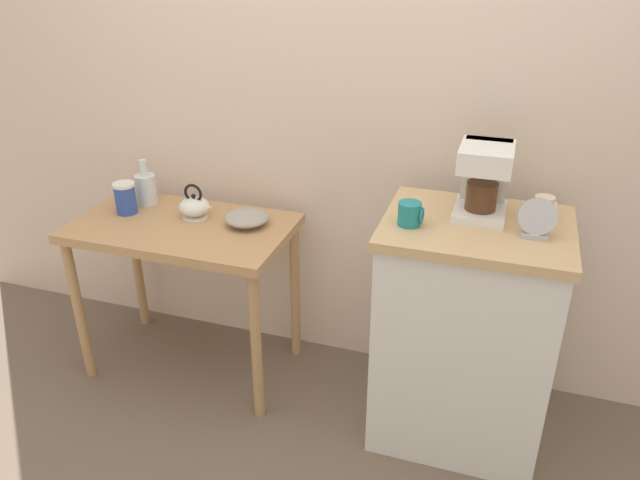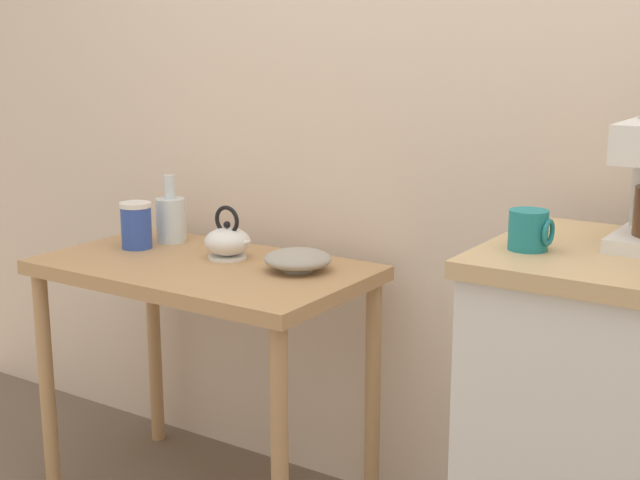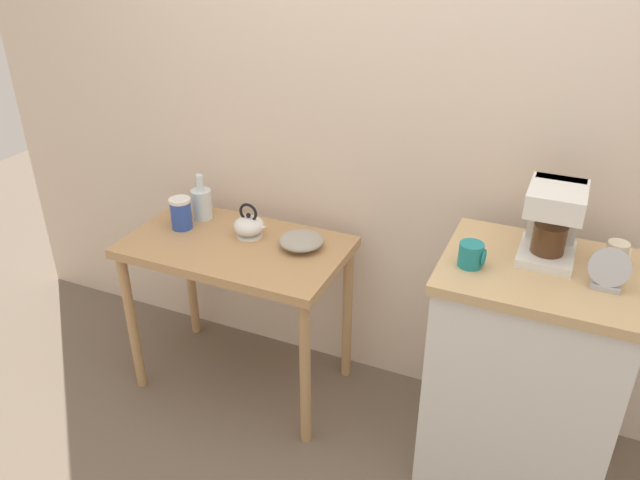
{
  "view_description": "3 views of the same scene",
  "coord_description": "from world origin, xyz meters",
  "px_view_note": "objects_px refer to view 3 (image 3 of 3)",
  "views": [
    {
      "loc": [
        0.67,
        -2.0,
        1.84
      ],
      "look_at": [
        0.03,
        -0.03,
        0.81
      ],
      "focal_mm": 34.55,
      "sensor_mm": 36.0,
      "label": 1
    },
    {
      "loc": [
        1.0,
        -1.79,
        1.37
      ],
      "look_at": [
        -0.19,
        0.01,
        0.87
      ],
      "focal_mm": 50.52,
      "sensor_mm": 36.0,
      "label": 2
    },
    {
      "loc": [
        0.63,
        -1.89,
        1.99
      ],
      "look_at": [
        -0.21,
        0.02,
        0.86
      ],
      "focal_mm": 35.11,
      "sensor_mm": 36.0,
      "label": 3
    }
  ],
  "objects_px": {
    "teakettle": "(249,226)",
    "glass_carafe_vase": "(202,203)",
    "canister_enamel": "(181,213)",
    "mug_dark_teal": "(471,255)",
    "mug_small_cream": "(617,254)",
    "table_clock": "(609,271)",
    "coffee_maker": "(553,218)",
    "bowl_stoneware": "(301,241)"
  },
  "relations": [
    {
      "from": "canister_enamel",
      "to": "coffee_maker",
      "type": "xyz_separation_m",
      "value": [
        1.5,
        0.02,
        0.27
      ]
    },
    {
      "from": "teakettle",
      "to": "canister_enamel",
      "type": "xyz_separation_m",
      "value": [
        -0.31,
        -0.05,
        0.02
      ]
    },
    {
      "from": "table_clock",
      "to": "glass_carafe_vase",
      "type": "bearing_deg",
      "value": 171.72
    },
    {
      "from": "canister_enamel",
      "to": "glass_carafe_vase",
      "type": "bearing_deg",
      "value": 77.01
    },
    {
      "from": "table_clock",
      "to": "canister_enamel",
      "type": "bearing_deg",
      "value": 175.9
    },
    {
      "from": "bowl_stoneware",
      "to": "teakettle",
      "type": "height_order",
      "value": "teakettle"
    },
    {
      "from": "mug_small_cream",
      "to": "teakettle",
      "type": "bearing_deg",
      "value": 179.7
    },
    {
      "from": "mug_dark_teal",
      "to": "canister_enamel",
      "type": "bearing_deg",
      "value": 172.99
    },
    {
      "from": "mug_dark_teal",
      "to": "bowl_stoneware",
      "type": "bearing_deg",
      "value": 164.22
    },
    {
      "from": "teakettle",
      "to": "glass_carafe_vase",
      "type": "distance_m",
      "value": 0.29
    },
    {
      "from": "mug_dark_teal",
      "to": "table_clock",
      "type": "xyz_separation_m",
      "value": [
        0.41,
        0.04,
        0.02
      ]
    },
    {
      "from": "glass_carafe_vase",
      "to": "canister_enamel",
      "type": "bearing_deg",
      "value": -102.99
    },
    {
      "from": "mug_small_cream",
      "to": "mug_dark_teal",
      "type": "bearing_deg",
      "value": -155.71
    },
    {
      "from": "teakettle",
      "to": "coffee_maker",
      "type": "bearing_deg",
      "value": -1.38
    },
    {
      "from": "teakettle",
      "to": "mug_small_cream",
      "type": "xyz_separation_m",
      "value": [
        1.4,
        -0.01,
        0.19
      ]
    },
    {
      "from": "bowl_stoneware",
      "to": "coffee_maker",
      "type": "height_order",
      "value": "coffee_maker"
    },
    {
      "from": "glass_carafe_vase",
      "to": "mug_dark_teal",
      "type": "height_order",
      "value": "mug_dark_teal"
    },
    {
      "from": "canister_enamel",
      "to": "coffee_maker",
      "type": "relative_size",
      "value": 0.53
    },
    {
      "from": "glass_carafe_vase",
      "to": "coffee_maker",
      "type": "relative_size",
      "value": 0.8
    },
    {
      "from": "mug_dark_teal",
      "to": "glass_carafe_vase",
      "type": "bearing_deg",
      "value": 167.45
    },
    {
      "from": "canister_enamel",
      "to": "mug_dark_teal",
      "type": "bearing_deg",
      "value": -7.01
    },
    {
      "from": "glass_carafe_vase",
      "to": "coffee_maker",
      "type": "xyz_separation_m",
      "value": [
        1.47,
        -0.1,
        0.26
      ]
    },
    {
      "from": "glass_carafe_vase",
      "to": "coffee_maker",
      "type": "bearing_deg",
      "value": -3.89
    },
    {
      "from": "bowl_stoneware",
      "to": "table_clock",
      "type": "xyz_separation_m",
      "value": [
        1.13,
        -0.17,
        0.22
      ]
    },
    {
      "from": "glass_carafe_vase",
      "to": "mug_dark_teal",
      "type": "relative_size",
      "value": 2.36
    },
    {
      "from": "bowl_stoneware",
      "to": "coffee_maker",
      "type": "relative_size",
      "value": 0.71
    },
    {
      "from": "mug_small_cream",
      "to": "table_clock",
      "type": "distance_m",
      "value": 0.17
    },
    {
      "from": "mug_dark_teal",
      "to": "table_clock",
      "type": "distance_m",
      "value": 0.42
    },
    {
      "from": "bowl_stoneware",
      "to": "coffee_maker",
      "type": "distance_m",
      "value": 0.99
    },
    {
      "from": "bowl_stoneware",
      "to": "canister_enamel",
      "type": "bearing_deg",
      "value": -175.21
    },
    {
      "from": "table_clock",
      "to": "mug_dark_teal",
      "type": "bearing_deg",
      "value": -175.1
    },
    {
      "from": "glass_carafe_vase",
      "to": "mug_dark_teal",
      "type": "distance_m",
      "value": 1.29
    },
    {
      "from": "coffee_maker",
      "to": "mug_small_cream",
      "type": "distance_m",
      "value": 0.24
    },
    {
      "from": "coffee_maker",
      "to": "mug_small_cream",
      "type": "relative_size",
      "value": 3.11
    },
    {
      "from": "glass_carafe_vase",
      "to": "table_clock",
      "type": "xyz_separation_m",
      "value": [
        1.66,
        -0.24,
        0.18
      ]
    },
    {
      "from": "teakettle",
      "to": "glass_carafe_vase",
      "type": "height_order",
      "value": "glass_carafe_vase"
    },
    {
      "from": "glass_carafe_vase",
      "to": "coffee_maker",
      "type": "distance_m",
      "value": 1.5
    },
    {
      "from": "glass_carafe_vase",
      "to": "mug_small_cream",
      "type": "xyz_separation_m",
      "value": [
        1.69,
        -0.08,
        0.16
      ]
    },
    {
      "from": "teakettle",
      "to": "table_clock",
      "type": "bearing_deg",
      "value": -7.05
    },
    {
      "from": "mug_dark_teal",
      "to": "table_clock",
      "type": "height_order",
      "value": "table_clock"
    },
    {
      "from": "mug_dark_teal",
      "to": "mug_small_cream",
      "type": "distance_m",
      "value": 0.48
    },
    {
      "from": "teakettle",
      "to": "glass_carafe_vase",
      "type": "xyz_separation_m",
      "value": [
        -0.28,
        0.07,
        0.02
      ]
    }
  ]
}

